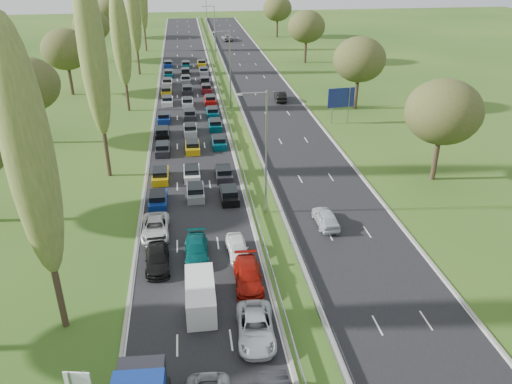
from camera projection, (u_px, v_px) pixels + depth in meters
ground at (230, 105)px, 81.22m from camera, size 260.00×260.00×0.00m
near_carriageway at (188, 102)px, 82.59m from camera, size 10.50×215.00×0.04m
far_carriageway at (268, 99)px, 84.29m from camera, size 10.50×215.00×0.04m
central_reservation at (228, 97)px, 83.20m from camera, size 2.36×215.00×0.32m
lamp_columns at (230, 70)px, 76.79m from camera, size 0.18×140.18×12.00m
poplar_row at (111, 41)px, 63.22m from camera, size 2.80×127.80×22.44m
woodland_left at (20, 92)px, 59.07m from camera, size 8.00×166.00×11.10m
woodland_right at (379, 72)px, 68.44m from camera, size 8.00×153.00×11.10m
traffic_queue_fill at (188, 108)px, 77.97m from camera, size 9.07×67.85×0.80m
near_car_2 at (155, 228)px, 44.25m from camera, size 2.40×5.16×1.43m
near_car_3 at (157, 259)px, 39.89m from camera, size 2.14×4.80×1.37m
near_car_7 at (197, 249)px, 41.14m from camera, size 2.03×4.82×1.39m
near_car_10 at (256, 328)px, 32.63m from camera, size 2.76×5.39×1.46m
near_car_11 at (248, 276)px, 37.76m from camera, size 2.24×5.16×1.48m
near_car_12 at (238, 248)px, 41.35m from camera, size 1.87×4.20×1.40m
far_car_0 at (326, 218)px, 45.81m from camera, size 1.84×4.45×1.51m
far_car_1 at (280, 96)px, 82.86m from camera, size 2.00×4.93×1.59m
far_car_2 at (227, 37)px, 135.99m from camera, size 2.98×5.83×1.58m
white_van_rear at (200, 294)px, 35.32m from camera, size 2.03×5.18×2.08m
info_sign at (78, 382)px, 27.77m from camera, size 1.49×0.39×2.10m
direction_sign at (341, 99)px, 71.09m from camera, size 3.99×0.52×5.20m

